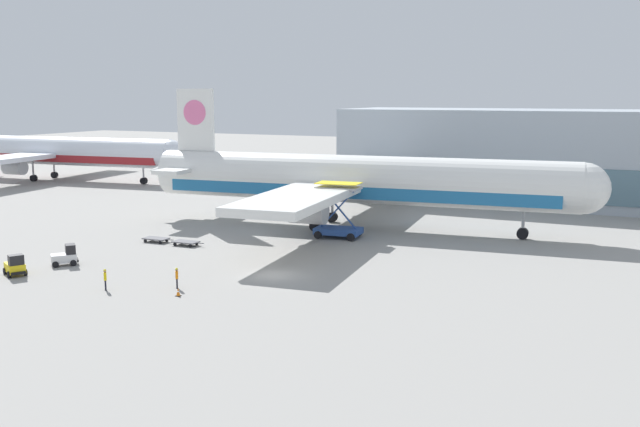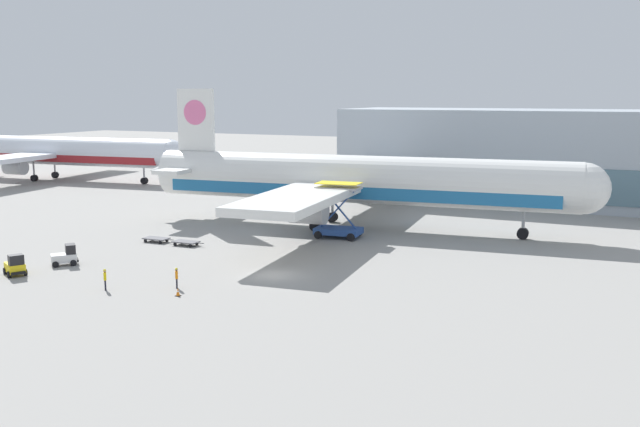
% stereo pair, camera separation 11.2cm
% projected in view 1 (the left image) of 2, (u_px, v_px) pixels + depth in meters
% --- Properties ---
extents(ground_plane, '(400.00, 400.00, 0.00)m').
position_uv_depth(ground_plane, '(275.00, 275.00, 64.82)').
color(ground_plane, gray).
extents(airplane_main, '(58.02, 48.57, 17.00)m').
position_uv_depth(airplane_main, '(350.00, 181.00, 86.83)').
color(airplane_main, white).
rests_on(airplane_main, ground_plane).
extents(airplane_distant, '(53.65, 44.98, 15.73)m').
position_uv_depth(airplane_distant, '(56.00, 152.00, 135.90)').
color(airplane_distant, silver).
rests_on(airplane_distant, ground_plane).
extents(scissor_lift_loader, '(5.48, 3.84, 6.35)m').
position_uv_depth(scissor_lift_loader, '(338.00, 217.00, 81.57)').
color(scissor_lift_loader, '#284C99').
rests_on(scissor_lift_loader, ground_plane).
extents(baggage_tug_foreground, '(2.69, 2.77, 2.00)m').
position_uv_depth(baggage_tug_foreground, '(66.00, 256.00, 68.58)').
color(baggage_tug_foreground, silver).
rests_on(baggage_tug_foreground, ground_plane).
extents(baggage_tug_mid, '(2.81, 2.50, 2.00)m').
position_uv_depth(baggage_tug_mid, '(15.00, 266.00, 64.65)').
color(baggage_tug_mid, yellow).
rests_on(baggage_tug_mid, ground_plane).
extents(baggage_dolly_lead, '(3.73, 1.60, 0.48)m').
position_uv_depth(baggage_dolly_lead, '(156.00, 239.00, 79.31)').
color(baggage_dolly_lead, '#56565B').
rests_on(baggage_dolly_lead, ground_plane).
extents(baggage_dolly_second, '(3.73, 1.60, 0.48)m').
position_uv_depth(baggage_dolly_second, '(186.00, 242.00, 77.52)').
color(baggage_dolly_second, '#56565B').
rests_on(baggage_dolly_second, ground_plane).
extents(ground_crew_near, '(0.41, 0.45, 1.84)m').
position_uv_depth(ground_crew_near, '(105.00, 278.00, 59.71)').
color(ground_crew_near, black).
rests_on(ground_crew_near, ground_plane).
extents(ground_crew_far, '(0.39, 0.48, 1.79)m').
position_uv_depth(ground_crew_far, '(177.00, 276.00, 60.28)').
color(ground_crew_far, black).
rests_on(ground_crew_far, ground_plane).
extents(traffic_cone_near, '(0.40, 0.40, 0.69)m').
position_uv_depth(traffic_cone_near, '(178.00, 292.00, 58.10)').
color(traffic_cone_near, black).
rests_on(traffic_cone_near, ground_plane).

